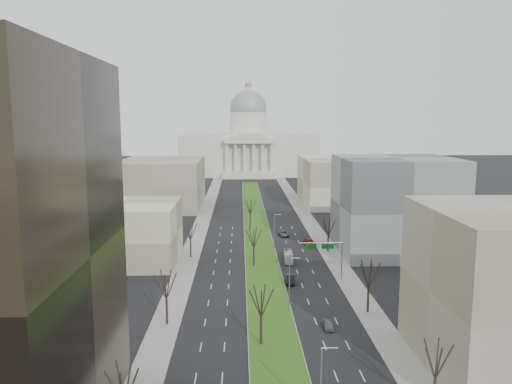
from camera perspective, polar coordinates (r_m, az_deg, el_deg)
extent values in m
plane|color=black|center=(154.42, 0.08, -4.16)|extent=(600.00, 600.00, 0.00)
cube|color=#999993|center=(153.43, 0.09, -4.21)|extent=(8.00, 222.00, 0.15)
cube|color=#295015|center=(153.41, 0.09, -4.18)|extent=(7.70, 221.70, 0.06)
cube|color=gray|center=(130.64, -7.30, -6.54)|extent=(5.00, 330.00, 0.15)
cube|color=gray|center=(131.98, 8.11, -6.40)|extent=(5.00, 330.00, 0.15)
cube|color=beige|center=(301.43, -0.87, 4.33)|extent=(80.00, 40.00, 24.00)
cube|color=beige|center=(279.46, -0.79, 1.95)|extent=(30.00, 6.00, 4.00)
cube|color=beige|center=(277.94, -0.80, 5.84)|extent=(28.00, 5.00, 2.50)
cube|color=beige|center=(277.86, -0.80, 6.25)|extent=(20.00, 5.00, 1.80)
cube|color=beige|center=(277.80, -0.80, 6.58)|extent=(12.00, 5.00, 1.60)
cylinder|color=beige|center=(300.67, -0.88, 7.76)|extent=(22.00, 22.00, 14.00)
sphere|color=gray|center=(300.69, -0.89, 9.47)|extent=(22.00, 22.00, 22.00)
cylinder|color=beige|center=(301.08, -0.89, 11.57)|extent=(4.00, 4.00, 4.00)
sphere|color=gray|center=(301.26, -0.89, 12.14)|extent=(4.00, 4.00, 4.00)
cylinder|color=beige|center=(278.55, -3.37, 3.98)|extent=(2.00, 2.00, 16.00)
cylinder|color=beige|center=(278.47, -2.34, 3.99)|extent=(2.00, 2.00, 16.00)
cylinder|color=beige|center=(278.47, -1.31, 3.99)|extent=(2.00, 2.00, 16.00)
cylinder|color=beige|center=(278.56, -0.28, 3.99)|extent=(2.00, 2.00, 16.00)
cylinder|color=beige|center=(278.74, 0.75, 4.00)|extent=(2.00, 2.00, 16.00)
cylinder|color=beige|center=(279.01, 1.78, 4.00)|extent=(2.00, 2.00, 16.00)
cube|color=tan|center=(121.91, -15.10, -4.51)|extent=(26.00, 22.00, 14.00)
cube|color=#595C5E|center=(130.49, 15.60, -1.44)|extent=(28.00, 26.00, 24.00)
cube|color=gray|center=(194.53, -10.68, 1.01)|extent=(30.00, 40.00, 18.00)
cube|color=tan|center=(201.19, 9.66, 1.28)|extent=(30.00, 40.00, 18.00)
cylinder|color=black|center=(85.59, -10.15, -13.34)|extent=(0.40, 0.40, 4.32)
cylinder|color=black|center=(123.36, -7.48, -6.47)|extent=(0.40, 0.40, 4.22)
cylinder|color=black|center=(91.18, 12.68, -11.99)|extent=(0.40, 0.40, 4.42)
cylinder|color=black|center=(128.58, 8.22, -5.91)|extent=(0.40, 0.40, 4.03)
cylinder|color=black|center=(77.42, 0.59, -15.62)|extent=(0.40, 0.40, 4.32)
cylinder|color=black|center=(115.07, -0.26, -7.47)|extent=(0.40, 0.40, 4.32)
cylinder|color=black|center=(153.91, -0.67, -3.38)|extent=(0.40, 0.40, 4.32)
cylinder|color=gray|center=(57.11, 8.43, -17.21)|extent=(1.80, 0.12, 0.12)
cylinder|color=gray|center=(90.89, 3.84, -10.33)|extent=(0.20, 0.20, 9.00)
cylinder|color=gray|center=(89.60, 4.44, -7.53)|extent=(1.80, 0.12, 0.12)
cylinder|color=gray|center=(129.26, 2.09, -4.62)|extent=(0.20, 0.20, 9.00)
cylinder|color=gray|center=(128.36, 2.50, -2.61)|extent=(1.80, 0.12, 0.12)
cylinder|color=gray|center=(107.04, 9.77, -7.80)|extent=(0.24, 0.24, 8.00)
cylinder|color=gray|center=(105.19, 7.41, -5.78)|extent=(9.00, 0.18, 0.18)
cube|color=#0C591E|center=(105.71, 8.20, -6.17)|extent=(2.60, 0.08, 1.00)
cube|color=#0C591E|center=(105.17, 6.31, -6.21)|extent=(2.20, 0.08, 1.00)
imported|color=#56575E|center=(84.29, 8.23, -14.74)|extent=(1.59, 3.90, 1.32)
imported|color=black|center=(104.52, 3.94, -9.93)|extent=(2.07, 5.02, 1.62)
imported|color=maroon|center=(134.86, 6.15, -5.72)|extent=(3.13, 5.93, 1.64)
imported|color=#494D50|center=(144.52, 3.17, -4.76)|extent=(2.98, 5.41, 1.43)
imported|color=white|center=(119.79, 3.73, -7.35)|extent=(2.30, 8.19, 2.26)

